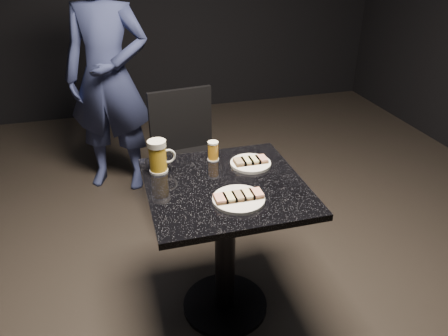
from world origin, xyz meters
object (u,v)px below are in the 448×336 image
(beer_tumbler, at_px, (213,151))
(beer_mug, at_px, (158,156))
(plate_small, at_px, (251,163))
(chair, at_px, (188,151))
(table, at_px, (225,228))
(patron, at_px, (108,77))
(plate_large, at_px, (239,199))

(beer_tumbler, bearing_deg, beer_mug, -170.27)
(plate_small, distance_m, chair, 0.79)
(beer_mug, bearing_deg, table, -36.14)
(plate_small, height_order, chair, chair)
(patron, bearing_deg, chair, -34.27)
(plate_large, relative_size, table, 0.30)
(beer_tumbler, relative_size, chair, 0.11)
(plate_small, bearing_deg, chair, 103.31)
(patron, xyz_separation_m, beer_mug, (0.17, -1.29, -0.01))
(plate_large, relative_size, beer_tumbler, 2.27)
(patron, height_order, beer_mug, patron)
(table, xyz_separation_m, chair, (-0.00, 0.87, -0.01))
(plate_large, xyz_separation_m, beer_tumbler, (-0.01, 0.39, 0.04))
(plate_small, distance_m, patron, 1.48)
(plate_small, bearing_deg, beer_mug, 173.05)
(beer_mug, bearing_deg, patron, 97.48)
(table, bearing_deg, patron, 106.36)
(patron, bearing_deg, table, -52.88)
(plate_small, xyz_separation_m, beer_mug, (-0.43, 0.05, 0.07))
(beer_mug, height_order, chair, beer_mug)
(beer_tumbler, bearing_deg, plate_large, -88.66)
(beer_tumbler, bearing_deg, patron, 109.59)
(plate_large, height_order, beer_tumbler, beer_tumbler)
(beer_mug, bearing_deg, plate_large, -50.66)
(table, distance_m, chair, 0.87)
(plate_large, xyz_separation_m, plate_small, (0.15, 0.29, 0.00))
(chair, bearing_deg, table, -89.70)
(plate_small, height_order, patron, patron)
(plate_small, distance_m, beer_tumbler, 0.19)
(beer_mug, height_order, beer_tumbler, beer_mug)
(plate_large, distance_m, table, 0.29)
(plate_large, bearing_deg, patron, 105.45)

